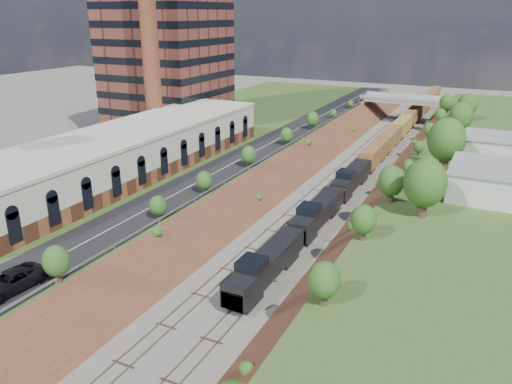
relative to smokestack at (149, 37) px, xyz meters
The scene contains 16 objects.
platform_left 23.05m from the smokestack, 53.13° to the left, with size 44.00×180.00×5.00m, color #3F5B25.
embankment_left 35.58m from the smokestack, ahead, with size 7.07×180.00×7.07m, color brown.
embankment_right 53.39m from the smokestack, ahead, with size 7.07×180.00×7.07m, color brown.
rail_left_track 41.86m from the smokestack, ahead, with size 1.58×180.00×0.18m, color gray.
rail_right_track 46.11m from the smokestack, ahead, with size 1.58×180.00×0.18m, color gray.
road 28.88m from the smokestack, 11.04° to the left, with size 8.00×180.00×0.10m, color black.
guardrail 31.59m from the smokestack, ahead, with size 0.10×171.00×0.70m.
commercial_building 25.69m from the smokestack, 66.04° to the right, with size 14.30×62.30×7.00m.
smokestack is the anchor object (origin of this frame).
overpass 77.82m from the smokestack, 61.39° to the left, with size 24.50×8.30×7.40m.
white_building_near 62.29m from the smokestack, ahead, with size 9.00×12.00×4.00m, color silver.
white_building_far 64.31m from the smokestack, 16.97° to the left, with size 8.00×10.00×3.60m, color silver.
tree_right_large 57.52m from the smokestack, 16.80° to the right, with size 5.25×5.25×7.61m.
tree_left_crest 46.95m from the smokestack, 56.09° to the right, with size 2.45×2.45×3.55m.
freight_train 60.98m from the smokestack, 47.05° to the left, with size 2.75×155.92×4.55m.
suv 58.93m from the smokestack, 66.98° to the right, with size 3.07×6.65×1.85m, color black.
Camera 1 is at (23.85, -21.50, 29.30)m, focal length 35.00 mm.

